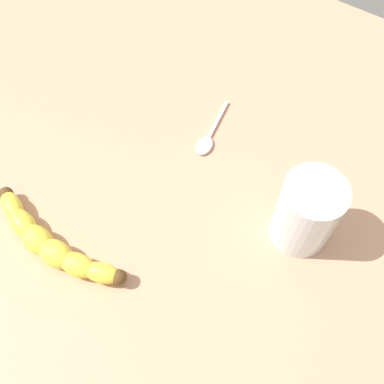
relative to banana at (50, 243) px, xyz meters
The scene contains 4 objects.
wooden_tabletop 11.93cm from the banana, 140.00° to the right, with size 120.00×120.00×3.00cm, color tan.
banana is the anchor object (origin of this frame).
smoothie_glass 32.88cm from the banana, 141.92° to the right, with size 7.82×7.82×10.98cm.
teaspoon 26.66cm from the banana, 106.38° to the right, with size 3.40×11.28×0.80cm.
Camera 1 is at (-19.25, 16.42, 57.91)cm, focal length 41.80 mm.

